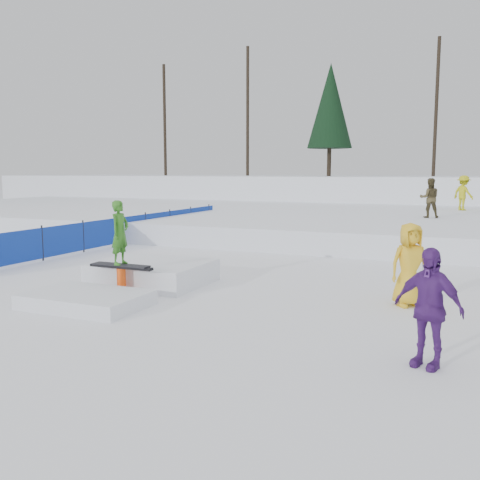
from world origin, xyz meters
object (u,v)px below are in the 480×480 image
at_px(walker_olive, 430,198).
at_px(walker_ygreen, 463,193).
at_px(spectator_purple, 428,308).
at_px(safety_fence, 117,231).
at_px(jib_rail_feature, 136,277).
at_px(spectator_yellow, 410,265).

bearing_deg(walker_olive, walker_ygreen, -116.25).
xyz_separation_m(walker_olive, spectator_purple, (1.16, -16.09, -0.78)).
height_order(walker_ygreen, spectator_purple, walker_ygreen).
bearing_deg(walker_ygreen, spectator_purple, 130.68).
bearing_deg(safety_fence, walker_olive, 35.61).
bearing_deg(jib_rail_feature, safety_fence, 129.47).
relative_size(walker_ygreen, jib_rail_feature, 0.40).
distance_m(walker_olive, spectator_yellow, 12.64).
distance_m(spectator_yellow, jib_rail_feature, 6.12).
bearing_deg(jib_rail_feature, spectator_purple, -21.07).
bearing_deg(walker_olive, jib_rail_feature, 54.96).
height_order(safety_fence, walker_olive, walker_olive).
xyz_separation_m(walker_olive, walker_ygreen, (1.23, 5.23, 0.04)).
relative_size(safety_fence, spectator_yellow, 9.31).
xyz_separation_m(safety_fence, walker_olive, (10.46, 7.49, 1.08)).
xyz_separation_m(safety_fence, walker_ygreen, (11.68, 12.72, 1.12)).
relative_size(spectator_purple, spectator_yellow, 1.00).
bearing_deg(walker_olive, spectator_yellow, 79.44).
relative_size(safety_fence, walker_ygreen, 9.17).
distance_m(safety_fence, spectator_yellow, 12.14).
distance_m(walker_olive, jib_rail_feature, 14.66).
relative_size(spectator_yellow, jib_rail_feature, 0.39).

